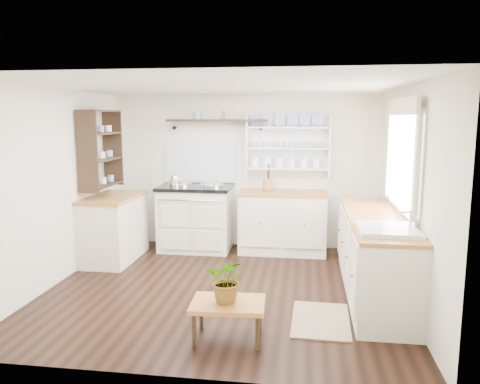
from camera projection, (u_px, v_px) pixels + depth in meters
The scene contains 19 objects.
floor at pixel (223, 288), 5.43m from camera, with size 4.00×3.80×0.01m, color black.
wall_back at pixel (245, 172), 7.11m from camera, with size 4.00×0.02×2.30m, color silver.
wall_right at pixel (408, 195), 4.97m from camera, with size 0.02×3.80×2.30m, color silver.
wall_left at pixel (57, 187), 5.53m from camera, with size 0.02×3.80×2.30m, color silver.
ceiling at pixel (222, 86), 5.07m from camera, with size 4.00×3.80×0.01m, color white.
window at pixel (402, 155), 5.06m from camera, with size 0.08×1.55×1.22m.
aga_cooker at pixel (196, 217), 6.99m from camera, with size 1.08×0.75×0.99m.
back_cabinets at pixel (283, 221), 6.84m from camera, with size 1.27×0.63×0.90m.
right_cabinets at pixel (374, 254), 5.22m from camera, with size 0.62×2.43×0.90m.
belfast_sink at pixel (387, 242), 4.43m from camera, with size 0.55×0.60×0.45m.
left_cabinets at pixel (114, 227), 6.48m from camera, with size 0.62×1.13×0.90m.
plate_rack at pixel (288, 145), 6.92m from camera, with size 1.20×0.22×0.90m.
high_shelf at pixel (217, 121), 6.92m from camera, with size 1.50×0.29×0.16m.
left_shelving at pixel (101, 148), 6.32m from camera, with size 0.28×0.80×1.05m, color black.
kettle at pixel (175, 182), 6.82m from camera, with size 0.17×0.17×0.21m, color silver, non-canonical shape.
utensil_crock at pixel (268, 184), 6.87m from camera, with size 0.13×0.13×0.16m, color #9A6238.
center_table at pixel (228, 307), 4.14m from camera, with size 0.67×0.50×0.35m.
potted_plant at pixel (228, 280), 4.10m from camera, with size 0.37×0.32×0.41m, color #3F7233.
floor_rug at pixel (321, 320), 4.57m from camera, with size 0.55×0.85×0.02m, color olive.
Camera 1 is at (0.92, -5.11, 1.97)m, focal length 35.00 mm.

